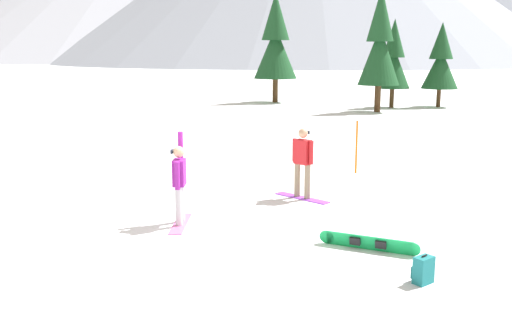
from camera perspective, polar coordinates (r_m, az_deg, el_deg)
ground_plane at (r=11.86m, az=-5.20°, el=-6.96°), size 800.00×800.00×0.00m
snowboarder_foreground at (r=12.03m, az=-7.70°, el=-2.22°), size 0.58×1.52×1.95m
snowboarder_midground at (r=14.07m, az=4.71°, el=-0.17°), size 1.49×1.01×1.77m
loose_snowboard_near_left at (r=10.78m, az=11.22°, el=-8.17°), size 1.87×0.48×0.28m
backpack_teal at (r=9.52m, az=16.44°, el=-10.58°), size 0.37×0.38×0.47m
trail_marker_pole at (r=17.25m, az=10.07°, el=1.28°), size 0.06×0.06×1.60m
pine_tree_broad at (r=35.16m, az=12.33°, el=11.27°), size 2.47×2.47×7.37m
pine_tree_tall at (r=39.37m, az=18.08°, el=9.44°), size 2.35×2.35×5.49m
pine_tree_leaning at (r=38.17m, az=13.65°, el=9.79°), size 2.21×2.21×5.68m
pine_tree_twin at (r=40.97m, az=1.97°, el=11.70°), size 3.05×3.05×7.73m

